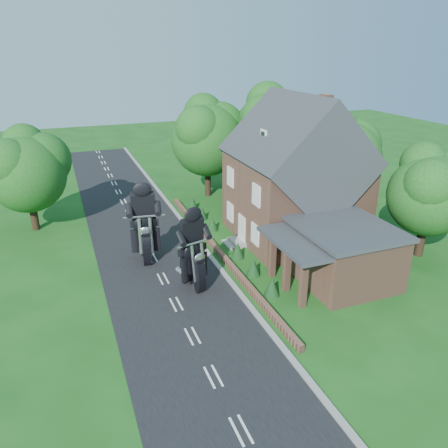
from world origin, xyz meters
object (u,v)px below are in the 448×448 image
object	(u,v)px
motorcycle_lead	(193,276)
annex	(341,253)
house	(295,179)
motorcycle_follow	(146,249)
garden_wall	(218,251)

from	to	relation	value
motorcycle_lead	annex	bearing A→B (deg)	151.00
house	annex	size ratio (longest dim) A/B	1.45
motorcycle_follow	annex	bearing A→B (deg)	155.99
annex	motorcycle_lead	bearing A→B (deg)	165.65
house	annex	world-z (taller)	house
motorcycle_lead	garden_wall	bearing A→B (deg)	-143.02
garden_wall	annex	xyz separation A→B (m)	(5.57, -5.80, 1.57)
annex	motorcycle_follow	xyz separation A→B (m)	(-10.25, 6.58, -0.96)
motorcycle_follow	motorcycle_lead	bearing A→B (deg)	120.84
house	garden_wall	bearing A→B (deg)	-170.83
house	motorcycle_follow	xyz separation A→B (m)	(-10.87, -0.22, -3.54)
garden_wall	house	world-z (taller)	house
house	annex	distance (m)	7.30
house	annex	bearing A→B (deg)	-95.24
house	motorcycle_lead	distance (m)	10.80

